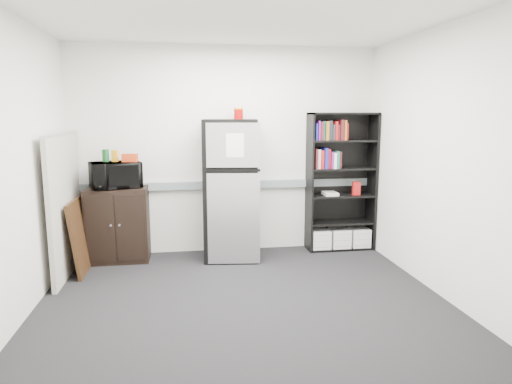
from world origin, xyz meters
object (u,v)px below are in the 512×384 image
refrigerator (231,190)px  microwave (115,175)px  cabinet (118,224)px  bookshelf (341,183)px  cubicle_partition (65,205)px

refrigerator → microwave: bearing=-175.9°
microwave → refrigerator: 1.43m
microwave → cabinet: bearing=70.4°
bookshelf → refrigerator: 1.51m
bookshelf → cubicle_partition: bearing=-171.9°
bookshelf → refrigerator: (-1.50, -0.14, -0.03)m
microwave → cubicle_partition: bearing=-161.1°
bookshelf → refrigerator: size_ratio=1.05×
cubicle_partition → microwave: 0.71m
bookshelf → cubicle_partition: size_ratio=1.14×
refrigerator → cubicle_partition: bearing=-163.3°
cabinet → refrigerator: bearing=-3.2°
refrigerator → cabinet: bearing=-176.6°
bookshelf → microwave: size_ratio=3.20×
bookshelf → microwave: bearing=-178.4°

